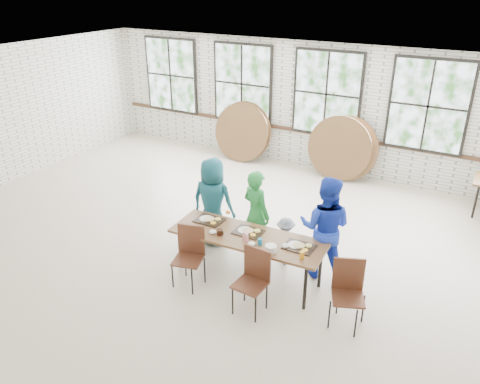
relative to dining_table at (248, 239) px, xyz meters
The scene contains 11 objects.
room 4.94m from the dining_table, 96.58° to the left, with size 12.00×12.00×12.00m.
dining_table is the anchor object (origin of this frame).
chair_near_left 0.90m from the dining_table, 142.27° to the right, with size 0.51×0.50×0.95m.
chair_near_right 0.78m from the dining_table, 55.38° to the right, with size 0.45×0.43×0.95m.
chair_spare 1.69m from the dining_table, ahead, with size 0.54×0.54×0.95m.
adult_teal 1.23m from the dining_table, 148.01° to the left, with size 0.77×0.50×1.58m, color #1A5B64.
adult_green 0.68m from the dining_table, 106.95° to the left, with size 0.56×0.37×1.53m, color #228235.
toddler 0.79m from the dining_table, 62.02° to the left, with size 0.53×0.31×0.83m, color #122138.
adult_blue 1.19m from the dining_table, 33.35° to the left, with size 0.81×0.63×1.67m, color #1B39C3.
tabletop_clutter 0.16m from the dining_table, 15.85° to the right, with size 2.02×0.59×0.11m.
round_tops_leaning 4.68m from the dining_table, 105.99° to the left, with size 4.18×0.49×1.49m.
Camera 1 is at (3.46, -5.76, 4.36)m, focal length 35.00 mm.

